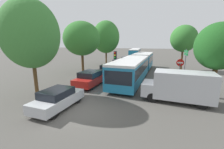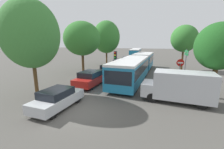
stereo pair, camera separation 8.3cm
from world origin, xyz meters
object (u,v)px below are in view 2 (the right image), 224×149
object	(u,v)px
tree_right_near	(219,47)
tree_left_far	(106,37)
queued_car_navy	(127,60)
direction_sign_post	(186,58)
queued_car_red	(91,78)
tree_right_mid	(184,39)
queued_car_graphite	(108,69)
tree_left_near	(30,36)
articulated_bus	(137,64)
queued_car_tan	(120,63)
traffic_light	(115,59)
queued_car_silver	(57,98)
white_van	(179,86)
city_bus_rear	(136,52)
tree_left_mid	(82,39)
no_entry_sign	(180,69)

from	to	relation	value
tree_right_near	tree_left_far	bearing A→B (deg)	134.32
queued_car_navy	direction_sign_post	xyz separation A→B (m)	(9.52, -10.49, 1.82)
queued_car_red	tree_right_mid	xyz separation A→B (m)	(10.20, 12.32, 4.17)
tree_left_far	tree_right_near	distance (m)	20.14
queued_car_graphite	tree_left_near	size ratio (longest dim) A/B	0.52
articulated_bus	queued_car_tan	size ratio (longest dim) A/B	3.94
queued_car_tan	traffic_light	bearing A→B (deg)	-165.35
direction_sign_post	tree_left_near	xyz separation A→B (m)	(-12.84, -10.89, 2.34)
queued_car_silver	queued_car_navy	xyz separation A→B (m)	(0.11, 22.88, 0.04)
white_van	tree_right_mid	distance (m)	14.92
city_bus_rear	queued_car_red	size ratio (longest dim) A/B	2.56
queued_car_navy	tree_left_mid	xyz separation A→B (m)	(-3.98, -11.80, 4.05)
queued_car_tan	traffic_light	size ratio (longest dim) A/B	1.32
white_van	tree_right_near	bearing A→B (deg)	-143.42
articulated_bus	white_van	world-z (taller)	articulated_bus
queued_car_red	tree_right_near	bearing A→B (deg)	-87.70
articulated_bus	queued_car_graphite	xyz separation A→B (m)	(-4.05, -0.34, -0.82)
queued_car_tan	tree_left_near	size ratio (longest dim) A/B	0.58
queued_car_graphite	no_entry_sign	xyz separation A→B (m)	(8.74, -3.90, 1.19)
direction_sign_post	queued_car_tan	bearing A→B (deg)	-32.93
queued_car_navy	tree_left_mid	distance (m)	13.09
articulated_bus	white_van	distance (m)	9.31
queued_car_tan	queued_car_silver	bearing A→B (deg)	-176.13
city_bus_rear	tree_right_mid	distance (m)	21.66
city_bus_rear	queued_car_navy	world-z (taller)	city_bus_rear
tree_right_near	queued_car_navy	bearing A→B (deg)	121.13
articulated_bus	tree_right_near	world-z (taller)	tree_right_near
traffic_light	tree_left_far	size ratio (longest dim) A/B	0.41
no_entry_sign	tree_right_near	xyz separation A→B (m)	(2.25, -2.33, 2.22)
queued_car_graphite	no_entry_sign	bearing A→B (deg)	-110.25
articulated_bus	city_bus_rear	distance (m)	25.15
queued_car_red	queued_car_silver	bearing A→B (deg)	-174.34
city_bus_rear	tree_right_mid	bearing A→B (deg)	-154.46
traffic_light	no_entry_sign	xyz separation A→B (m)	(6.82, -0.89, -0.62)
city_bus_rear	articulated_bus	bearing A→B (deg)	-173.94
queued_car_navy	tree_right_mid	size ratio (longest dim) A/B	0.61
tree_left_near	tree_left_far	distance (m)	18.26
queued_car_tan	tree_left_far	distance (m)	6.25
direction_sign_post	articulated_bus	bearing A→B (deg)	-2.55
queued_car_silver	direction_sign_post	world-z (taller)	direction_sign_post
queued_car_silver	tree_right_near	world-z (taller)	tree_right_near
white_van	traffic_light	bearing A→B (deg)	-33.44
white_van	queued_car_navy	bearing A→B (deg)	-63.47
queued_car_tan	city_bus_rear	bearing A→B (deg)	4.12
queued_car_graphite	no_entry_sign	size ratio (longest dim) A/B	1.42
articulated_bus	queued_car_red	xyz separation A→B (m)	(-3.93, -6.28, -0.74)
queued_car_navy	traffic_light	xyz separation A→B (m)	(1.50, -14.28, 1.77)
tree_right_mid	queued_car_silver	bearing A→B (deg)	-119.13
traffic_light	tree_left_mid	world-z (taller)	tree_left_mid
city_bus_rear	direction_sign_post	xyz separation A→B (m)	(9.76, -24.40, 1.13)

